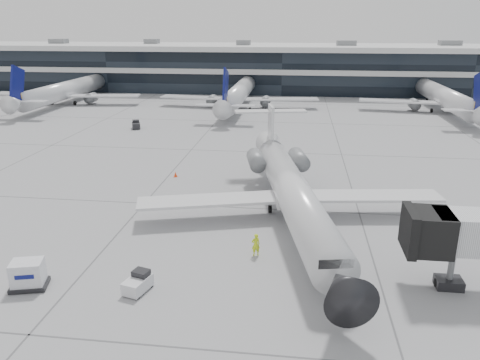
# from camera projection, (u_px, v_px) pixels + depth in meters

# --- Properties ---
(ground) EXTENTS (220.00, 220.00, 0.00)m
(ground) POSITION_uv_depth(u_px,v_px,m) (249.00, 208.00, 43.28)
(ground) COLOR gray
(ground) RESTS_ON ground
(terminal) EXTENTS (170.00, 22.00, 10.00)m
(terminal) POSITION_uv_depth(u_px,v_px,m) (284.00, 70.00, 118.82)
(terminal) COLOR black
(terminal) RESTS_ON ground
(bg_jet_left) EXTENTS (32.00, 40.00, 9.60)m
(bg_jet_left) POSITION_uv_depth(u_px,v_px,m) (68.00, 103.00, 100.36)
(bg_jet_left) COLOR silver
(bg_jet_left) RESTS_ON ground
(bg_jet_center) EXTENTS (32.00, 40.00, 9.60)m
(bg_jet_center) POSITION_uv_depth(u_px,v_px,m) (239.00, 107.00, 95.96)
(bg_jet_center) COLOR silver
(bg_jet_center) RESTS_ON ground
(bg_jet_right) EXTENTS (32.00, 40.00, 9.60)m
(bg_jet_right) POSITION_uv_depth(u_px,v_px,m) (442.00, 111.00, 91.21)
(bg_jet_right) COLOR silver
(bg_jet_right) RESTS_ON ground
(regional_jet) EXTENTS (26.50, 33.03, 7.67)m
(regional_jet) POSITION_uv_depth(u_px,v_px,m) (292.00, 189.00, 40.37)
(regional_jet) COLOR silver
(regional_jet) RESTS_ON ground
(ramp_worker) EXTENTS (0.74, 0.62, 1.73)m
(ramp_worker) POSITION_uv_depth(u_px,v_px,m) (256.00, 245.00, 34.21)
(ramp_worker) COLOR #C9EB18
(ramp_worker) RESTS_ON ground
(baggage_tug) EXTENTS (1.67, 2.23, 1.26)m
(baggage_tug) POSITION_uv_depth(u_px,v_px,m) (138.00, 283.00, 29.73)
(baggage_tug) COLOR silver
(baggage_tug) RESTS_ON ground
(cargo_uld) EXTENTS (2.59, 2.18, 1.83)m
(cargo_uld) POSITION_uv_depth(u_px,v_px,m) (28.00, 275.00, 29.98)
(cargo_uld) COLOR black
(cargo_uld) RESTS_ON ground
(traffic_cone) EXTENTS (0.52, 0.52, 0.60)m
(traffic_cone) POSITION_uv_depth(u_px,v_px,m) (175.00, 174.00, 52.05)
(traffic_cone) COLOR #FC3C0D
(traffic_cone) RESTS_ON ground
(far_tug) EXTENTS (1.90, 2.39, 1.33)m
(far_tug) POSITION_uv_depth(u_px,v_px,m) (136.00, 125.00, 75.96)
(far_tug) COLOR black
(far_tug) RESTS_ON ground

